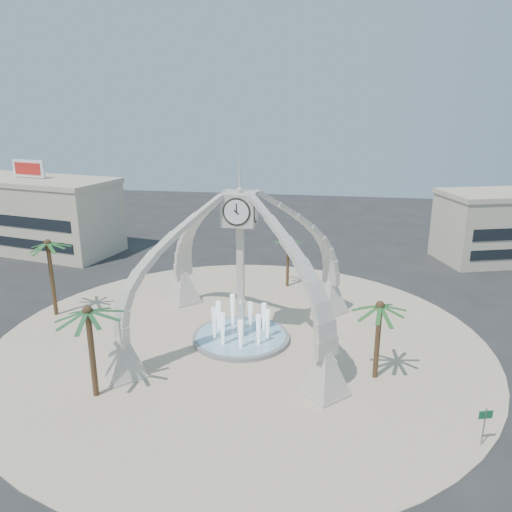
% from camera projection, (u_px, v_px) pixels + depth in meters
% --- Properties ---
extents(ground, '(140.00, 140.00, 0.00)m').
position_uv_depth(ground, '(241.00, 340.00, 41.25)').
color(ground, '#282828').
rests_on(ground, ground).
extents(plaza, '(40.00, 40.00, 0.06)m').
position_uv_depth(plaza, '(241.00, 340.00, 41.24)').
color(plaza, beige).
rests_on(plaza, ground).
extents(clock_tower, '(17.94, 17.94, 16.30)m').
position_uv_depth(clock_tower, '(240.00, 265.00, 39.36)').
color(clock_tower, silver).
rests_on(clock_tower, ground).
extents(fountain, '(8.00, 8.00, 3.62)m').
position_uv_depth(fountain, '(241.00, 337.00, 41.17)').
color(fountain, gray).
rests_on(fountain, ground).
extents(building_nw, '(23.75, 13.73, 11.90)m').
position_uv_depth(building_nw, '(35.00, 214.00, 65.65)').
color(building_nw, beige).
rests_on(building_nw, ground).
extents(palm_east, '(4.86, 4.86, 6.27)m').
position_uv_depth(palm_east, '(380.00, 307.00, 33.99)').
color(palm_east, brown).
rests_on(palm_east, ground).
extents(palm_west, '(4.68, 4.68, 7.67)m').
position_uv_depth(palm_west, '(48.00, 244.00, 44.17)').
color(palm_west, brown).
rests_on(palm_west, ground).
extents(palm_north, '(3.37, 3.37, 5.83)m').
position_uv_depth(palm_north, '(288.00, 240.00, 51.88)').
color(palm_north, brown).
rests_on(palm_north, ground).
extents(palm_south, '(4.62, 4.62, 6.94)m').
position_uv_depth(palm_south, '(88.00, 312.00, 31.57)').
color(palm_south, brown).
rests_on(palm_south, ground).
extents(street_sign, '(0.86, 0.29, 2.44)m').
position_uv_depth(street_sign, '(485.00, 419.00, 27.95)').
color(street_sign, slate).
rests_on(street_sign, ground).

